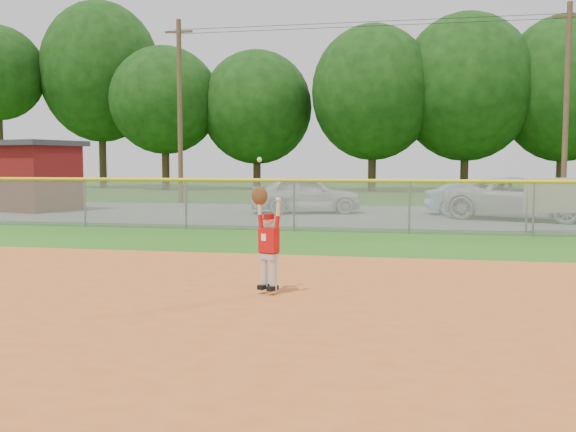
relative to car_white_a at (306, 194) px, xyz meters
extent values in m
plane|color=#275B14|center=(0.71, -16.41, -0.77)|extent=(120.00, 120.00, 0.00)
cube|color=#BD5722|center=(0.71, -19.41, -0.75)|extent=(24.00, 16.00, 0.04)
cube|color=#65635E|center=(0.71, -0.41, -0.76)|extent=(44.00, 10.00, 0.03)
imported|color=silver|center=(0.00, 0.00, 0.00)|extent=(4.68, 2.93, 1.49)
imported|color=#95B7DE|center=(6.49, 0.48, -0.12)|extent=(3.88, 1.76, 1.24)
imported|color=silver|center=(7.91, -1.45, -0.01)|extent=(5.79, 4.02, 1.47)
cube|color=#5B0E0D|center=(-11.46, -0.84, 0.57)|extent=(4.01, 3.42, 2.68)
cube|color=#333338|center=(-11.46, -0.84, 2.02)|extent=(4.54, 3.96, 0.21)
cylinder|color=gray|center=(7.33, -5.63, -0.18)|extent=(0.06, 0.06, 1.19)
cube|color=#FBECCD|center=(8.11, -5.46, 0.32)|extent=(1.75, 0.42, 0.99)
cube|color=gray|center=(0.71, -6.41, -0.02)|extent=(40.00, 0.03, 1.50)
cylinder|color=yellow|center=(0.71, -6.41, 0.73)|extent=(40.00, 0.10, 0.10)
cylinder|color=gray|center=(-5.95, -6.41, -0.02)|extent=(0.06, 0.06, 1.50)
cylinder|color=gray|center=(-2.62, -6.41, -0.02)|extent=(0.06, 0.06, 1.50)
cylinder|color=gray|center=(0.71, -6.41, -0.02)|extent=(0.06, 0.06, 1.50)
cylinder|color=gray|center=(4.05, -6.41, -0.02)|extent=(0.06, 0.06, 1.50)
cylinder|color=gray|center=(7.38, -6.41, -0.02)|extent=(0.06, 0.06, 1.50)
cylinder|color=#4C3823|center=(-7.29, 5.59, 3.73)|extent=(0.24, 0.24, 9.00)
cube|color=#4C3823|center=(-7.29, 5.59, 7.63)|extent=(1.40, 0.10, 0.10)
cylinder|color=#4C3823|center=(10.71, 5.59, 3.73)|extent=(0.24, 0.24, 9.00)
cube|color=#4C3823|center=(10.71, 5.59, 7.63)|extent=(1.40, 0.10, 0.10)
cylinder|color=black|center=(1.71, 5.59, 7.53)|extent=(18.50, 0.02, 0.02)
cylinder|color=black|center=(1.71, 5.59, 7.73)|extent=(18.50, 0.02, 0.02)
cylinder|color=#422D1C|center=(-26.53, 18.61, 2.16)|extent=(0.56, 0.56, 5.87)
cylinder|color=#422D1C|center=(-19.90, 22.00, 2.28)|extent=(0.56, 0.56, 6.10)
ellipsoid|color=#193F0F|center=(-19.90, 22.00, 8.23)|extent=(9.19, 9.19, 10.85)
cylinder|color=#422D1C|center=(-13.91, 20.12, 1.44)|extent=(0.56, 0.56, 4.43)
ellipsoid|color=#193F0F|center=(-13.91, 20.12, 5.77)|extent=(8.01, 8.01, 7.88)
cylinder|color=#422D1C|center=(-7.36, 21.76, 1.28)|extent=(0.56, 0.56, 4.11)
ellipsoid|color=#193F0F|center=(-7.36, 21.76, 5.29)|extent=(8.19, 8.19, 8.39)
cylinder|color=#422D1C|center=(1.25, 20.74, 1.55)|extent=(0.56, 0.56, 4.64)
ellipsoid|color=#193F0F|center=(1.25, 20.74, 6.09)|extent=(8.57, 8.57, 9.43)
cylinder|color=#422D1C|center=(7.63, 21.94, 1.67)|extent=(0.56, 0.56, 4.89)
ellipsoid|color=#193F0F|center=(7.63, 21.94, 6.45)|extent=(9.41, 9.41, 10.28)
cylinder|color=#422D1C|center=(14.14, 22.61, 1.62)|extent=(0.56, 0.56, 4.78)
ellipsoid|color=#193F0F|center=(14.14, 22.61, 6.29)|extent=(8.62, 8.62, 10.06)
cylinder|color=silver|center=(1.94, -15.43, -0.43)|extent=(0.14, 0.14, 0.48)
cylinder|color=silver|center=(2.10, -15.50, -0.43)|extent=(0.14, 0.14, 0.48)
cube|color=black|center=(1.93, -15.45, -0.63)|extent=(0.17, 0.22, 0.07)
cube|color=black|center=(2.09, -15.52, -0.63)|extent=(0.17, 0.22, 0.07)
cube|color=silver|center=(2.02, -15.46, -0.16)|extent=(0.28, 0.22, 0.10)
cube|color=maroon|center=(2.02, -15.46, -0.10)|extent=(0.30, 0.24, 0.04)
cube|color=red|center=(2.02, -15.46, 0.08)|extent=(0.33, 0.26, 0.37)
cube|color=white|center=(1.95, -15.52, 0.13)|extent=(0.08, 0.04, 0.11)
sphere|color=beige|center=(2.02, -15.46, 0.40)|extent=(0.22, 0.22, 0.16)
cylinder|color=#920A09|center=(2.02, -15.46, 0.45)|extent=(0.22, 0.22, 0.08)
cube|color=#920A09|center=(1.99, -15.54, 0.41)|extent=(0.15, 0.14, 0.02)
cylinder|color=red|center=(1.88, -15.40, 0.36)|extent=(0.11, 0.10, 0.20)
cylinder|color=beige|center=(1.86, -15.39, 0.57)|extent=(0.09, 0.08, 0.22)
ellipsoid|color=#4C2D14|center=(1.86, -15.39, 0.75)|extent=(0.28, 0.20, 0.29)
sphere|color=white|center=(1.86, -15.39, 1.30)|extent=(0.10, 0.10, 0.07)
cylinder|color=red|center=(2.16, -15.52, 0.36)|extent=(0.11, 0.10, 0.20)
cylinder|color=beige|center=(2.18, -15.53, 0.57)|extent=(0.09, 0.08, 0.22)
sphere|color=beige|center=(2.18, -15.53, 0.70)|extent=(0.10, 0.10, 0.08)
camera|label=1|loc=(4.16, -24.83, 1.27)|focal=40.00mm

